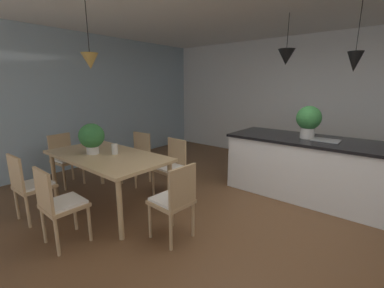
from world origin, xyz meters
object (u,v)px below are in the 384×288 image
(chair_window_end, at_px, (65,158))
(vase_on_dining_table, at_px, (115,149))
(chair_far_right, at_px, (171,165))
(chair_near_left, at_px, (30,184))
(chair_far_left, at_px, (137,156))
(kitchen_island, at_px, (306,167))
(chair_near_right, at_px, (59,203))
(dining_table, at_px, (107,159))
(chair_kitchen_end, at_px, (174,199))
(potted_plant_on_island, at_px, (308,120))
(potted_plant_on_table, at_px, (92,137))

(chair_window_end, relative_size, vase_on_dining_table, 6.03)
(chair_far_right, height_order, chair_near_left, same)
(chair_far_left, bearing_deg, chair_window_end, -135.65)
(kitchen_island, bearing_deg, chair_near_right, -118.51)
(chair_near_right, xyz_separation_m, vase_on_dining_table, (-0.33, 0.92, 0.35))
(chair_window_end, height_order, kitchen_island, kitchen_island)
(kitchen_island, bearing_deg, chair_far_left, -151.78)
(dining_table, bearing_deg, vase_on_dining_table, 47.92)
(chair_kitchen_end, height_order, potted_plant_on_island, potted_plant_on_island)
(chair_far_left, height_order, kitchen_island, kitchen_island)
(dining_table, height_order, chair_kitchen_end, chair_kitchen_end)
(chair_near_right, bearing_deg, chair_far_right, 89.88)
(chair_window_end, relative_size, potted_plant_on_table, 2.07)
(chair_near_left, bearing_deg, chair_kitchen_end, 26.49)
(chair_far_right, bearing_deg, potted_plant_on_table, -121.95)
(chair_far_right, height_order, vase_on_dining_table, vase_on_dining_table)
(chair_kitchen_end, distance_m, chair_near_left, 1.87)
(chair_window_end, xyz_separation_m, kitchen_island, (3.30, 2.15, -0.01))
(chair_near_right, bearing_deg, potted_plant_on_island, 62.09)
(kitchen_island, bearing_deg, potted_plant_on_island, -180.00)
(chair_far_right, bearing_deg, vase_on_dining_table, -113.76)
(dining_table, bearing_deg, chair_window_end, -179.81)
(chair_window_end, distance_m, kitchen_island, 3.94)
(chair_far_right, bearing_deg, dining_table, -115.99)
(potted_plant_on_table, relative_size, vase_on_dining_table, 2.91)
(chair_far_right, relative_size, chair_near_left, 1.00)
(chair_far_right, height_order, kitchen_island, kitchen_island)
(dining_table, height_order, kitchen_island, kitchen_island)
(dining_table, height_order, chair_near_right, chair_near_right)
(potted_plant_on_table, bearing_deg, chair_near_left, -107.26)
(chair_near_right, xyz_separation_m, kitchen_island, (1.62, 2.98, -0.01))
(chair_far_right, bearing_deg, potted_plant_on_island, 39.67)
(chair_far_left, distance_m, kitchen_island, 2.77)
(chair_window_end, xyz_separation_m, chair_near_left, (0.87, -0.83, 0.00))
(chair_near_right, distance_m, chair_kitchen_end, 1.20)
(kitchen_island, xyz_separation_m, potted_plant_on_table, (-2.20, -2.24, 0.53))
(chair_far_left, height_order, vase_on_dining_table, vase_on_dining_table)
(chair_kitchen_end, bearing_deg, vase_on_dining_table, 175.79)
(vase_on_dining_table, bearing_deg, dining_table, -132.08)
(potted_plant_on_table, height_order, vase_on_dining_table, potted_plant_on_table)
(chair_kitchen_end, height_order, chair_near_left, same)
(vase_on_dining_table, bearing_deg, kitchen_island, 46.59)
(chair_kitchen_end, relative_size, chair_near_left, 1.00)
(chair_window_end, relative_size, chair_kitchen_end, 1.00)
(chair_near_left, bearing_deg, dining_table, 64.25)
(chair_near_left, height_order, vase_on_dining_table, vase_on_dining_table)
(dining_table, relative_size, potted_plant_on_table, 4.29)
(chair_window_end, relative_size, chair_near_left, 1.00)
(chair_kitchen_end, xyz_separation_m, potted_plant_on_table, (-1.45, -0.09, 0.52))
(chair_far_right, height_order, chair_far_left, same)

